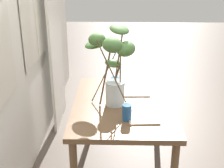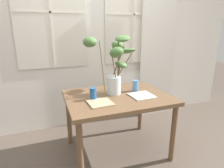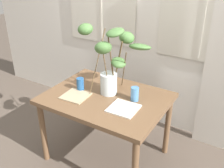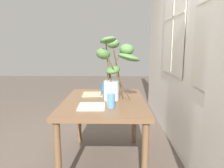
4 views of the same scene
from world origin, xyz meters
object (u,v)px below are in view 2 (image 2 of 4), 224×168
object	(u,v)px
drinking_glass_blue_left	(93,94)
plate_square_left	(100,103)
dining_table	(117,103)
drinking_glass_blue_right	(135,86)
plate_square_right	(142,96)
vase_with_branches	(115,63)

from	to	relation	value
drinking_glass_blue_left	plate_square_left	size ratio (longest dim) A/B	0.55
dining_table	drinking_glass_blue_right	size ratio (longest dim) A/B	8.53
plate_square_left	plate_square_right	distance (m)	0.52
dining_table	plate_square_left	bearing A→B (deg)	-149.27
drinking_glass_blue_right	drinking_glass_blue_left	bearing A→B (deg)	-169.87
drinking_glass_blue_right	plate_square_left	size ratio (longest dim) A/B	0.57
drinking_glass_blue_left	plate_square_right	world-z (taller)	drinking_glass_blue_left
drinking_glass_blue_left	drinking_glass_blue_right	world-z (taller)	drinking_glass_blue_right
dining_table	plate_square_left	xyz separation A→B (m)	(-0.26, -0.15, 0.10)
plate_square_right	drinking_glass_blue_left	bearing A→B (deg)	170.79
vase_with_branches	plate_square_right	world-z (taller)	vase_with_branches
vase_with_branches	plate_square_left	distance (m)	0.53
drinking_glass_blue_left	plate_square_left	distance (m)	0.15
dining_table	drinking_glass_blue_right	xyz separation A→B (m)	(0.27, 0.08, 0.16)
drinking_glass_blue_right	plate_square_right	world-z (taller)	drinking_glass_blue_right
drinking_glass_blue_left	drinking_glass_blue_right	xyz separation A→B (m)	(0.57, 0.10, 0.00)
dining_table	plate_square_left	distance (m)	0.32
drinking_glass_blue_right	plate_square_left	distance (m)	0.59
vase_with_branches	plate_square_right	distance (m)	0.49
vase_with_branches	dining_table	bearing A→B (deg)	-95.17
drinking_glass_blue_right	plate_square_left	xyz separation A→B (m)	(-0.53, -0.24, -0.06)
dining_table	drinking_glass_blue_right	distance (m)	0.33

